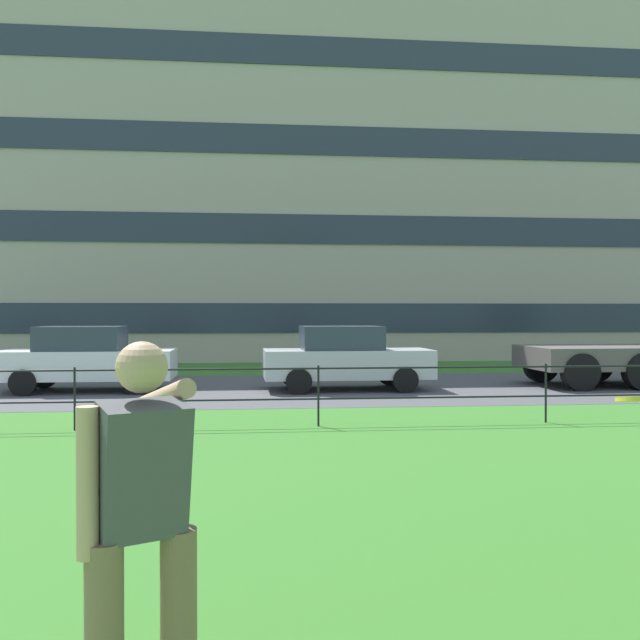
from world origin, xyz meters
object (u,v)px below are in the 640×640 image
at_px(person_thrower, 141,530).
at_px(car_white_far_right, 87,358).
at_px(apartment_building_background, 332,167).
at_px(frisbee, 638,399).
at_px(car_silver_left, 345,358).

bearing_deg(person_thrower, car_white_far_right, 103.82).
bearing_deg(apartment_building_background, frisbee, -92.79).
height_order(car_white_far_right, apartment_building_background, apartment_building_background).
height_order(car_white_far_right, car_silver_left, same).
height_order(frisbee, car_silver_left, car_silver_left).
xyz_separation_m(frisbee, car_silver_left, (-0.12, 12.41, -0.55)).
distance_m(car_white_far_right, apartment_building_background, 18.25).
distance_m(person_thrower, frisbee, 3.09).
distance_m(car_silver_left, apartment_building_background, 16.94).
xyz_separation_m(person_thrower, car_white_far_right, (-3.40, 13.82, -0.16)).
height_order(person_thrower, car_white_far_right, person_thrower).
bearing_deg(apartment_building_background, car_white_far_right, -117.41).
relative_size(car_white_far_right, car_silver_left, 0.99).
bearing_deg(frisbee, apartment_building_background, 87.21).
height_order(frisbee, apartment_building_background, apartment_building_background).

